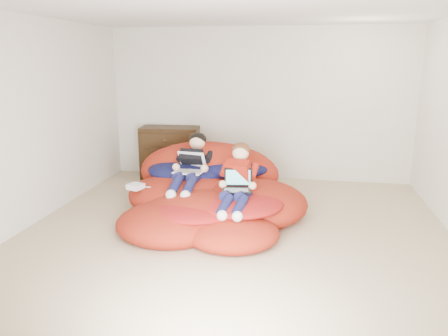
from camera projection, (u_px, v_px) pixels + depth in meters
room_shell at (235, 215)px, 5.10m from camera, size 5.10×5.10×2.77m
dresser at (170, 152)px, 7.44m from camera, size 1.01×0.59×0.87m
beanbag_pile at (209, 196)px, 5.66m from camera, size 2.44×2.42×0.93m
cream_pillow at (186, 156)px, 6.34m from camera, size 0.46×0.29×0.29m
older_boy at (192, 163)px, 5.77m from camera, size 0.35×1.20×0.65m
younger_boy at (238, 178)px, 5.13m from camera, size 0.36×0.97×0.70m
laptop_white at (190, 166)px, 5.68m from camera, size 0.39×0.43×0.24m
laptop_black at (237, 184)px, 5.11m from camera, size 0.35×0.30×0.24m
power_adapter at (136, 186)px, 5.53m from camera, size 0.22×0.22×0.07m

